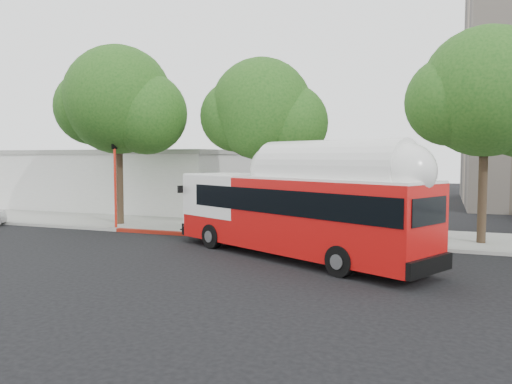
{
  "coord_description": "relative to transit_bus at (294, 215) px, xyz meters",
  "views": [
    {
      "loc": [
        7.45,
        -17.17,
        3.77
      ],
      "look_at": [
        -0.15,
        3.0,
        2.26
      ],
      "focal_mm": 35.0,
      "sensor_mm": 36.0,
      "label": 1
    }
  ],
  "objects": [
    {
      "name": "transit_bus",
      "position": [
        0.0,
        0.0,
        0.0
      ],
      "size": [
        11.45,
        7.23,
        3.5
      ],
      "rotation": [
        0.0,
        0.0,
        -0.48
      ],
      "color": "red",
      "rests_on": "ground"
    },
    {
      "name": "street_tree_mid",
      "position": [
        -2.87,
        5.46,
        4.27
      ],
      "size": [
        5.75,
        5.0,
        8.62
      ],
      "color": "#2D2116",
      "rests_on": "ground"
    },
    {
      "name": "sidewalk",
      "position": [
        -2.28,
        5.9,
        -1.56
      ],
      "size": [
        60.0,
        5.0,
        0.15
      ],
      "primitive_type": "cube",
      "color": "gray",
      "rests_on": "ground"
    },
    {
      "name": "street_tree_left",
      "position": [
        -10.81,
        4.96,
        4.97
      ],
      "size": [
        6.67,
        5.8,
        9.74
      ],
      "color": "#2D2116",
      "rests_on": "ground"
    },
    {
      "name": "curb_strip",
      "position": [
        -2.28,
        3.3,
        -1.56
      ],
      "size": [
        60.0,
        0.3,
        0.15
      ],
      "primitive_type": "cube",
      "color": "gray",
      "rests_on": "ground"
    },
    {
      "name": "low_commercial_bldg",
      "position": [
        -16.28,
        13.4,
        0.52
      ],
      "size": [
        16.2,
        10.2,
        4.25
      ],
      "color": "silver",
      "rests_on": "ground"
    },
    {
      "name": "ground",
      "position": [
        -2.28,
        -0.6,
        -1.64
      ],
      "size": [
        120.0,
        120.0,
        0.0
      ],
      "primitive_type": "plane",
      "color": "black",
      "rests_on": "ground"
    },
    {
      "name": "red_curb_segment",
      "position": [
        -5.28,
        3.3,
        -1.56
      ],
      "size": [
        10.0,
        0.32,
        0.16
      ],
      "primitive_type": "cube",
      "color": "maroon",
      "rests_on": "ground"
    },
    {
      "name": "street_tree_right",
      "position": [
        7.16,
        5.26,
        4.62
      ],
      "size": [
        6.21,
        5.4,
        9.18
      ],
      "color": "#2D2116",
      "rests_on": "ground"
    },
    {
      "name": "signal_pole",
      "position": [
        -10.61,
        3.58,
        0.64
      ],
      "size": [
        0.13,
        0.42,
        4.44
      ],
      "color": "red",
      "rests_on": "ground"
    }
  ]
}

